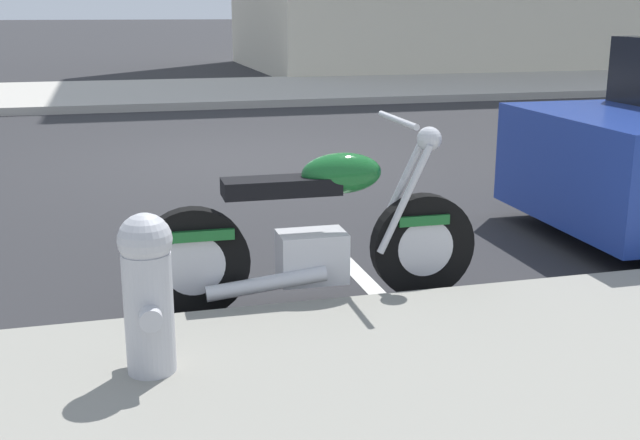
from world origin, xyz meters
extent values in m
plane|color=#28282B|center=(0.00, 0.00, 0.00)|extent=(260.00, 260.00, 0.00)
cube|color=silver|center=(0.00, -4.37, 0.00)|extent=(0.12, 2.20, 0.01)
cylinder|color=black|center=(0.26, -4.81, 0.32)|extent=(0.65, 0.12, 0.65)
cylinder|color=silver|center=(0.26, -4.81, 0.32)|extent=(0.36, 0.13, 0.36)
cylinder|color=black|center=(-1.14, -4.78, 0.32)|extent=(0.65, 0.12, 0.65)
cylinder|color=silver|center=(-1.14, -4.78, 0.32)|extent=(0.36, 0.13, 0.36)
cube|color=silver|center=(-0.44, -4.79, 0.31)|extent=(0.40, 0.27, 0.30)
cube|color=black|center=(-0.62, -4.79, 0.74)|extent=(0.68, 0.23, 0.10)
ellipsoid|color=#196028|center=(-0.26, -4.80, 0.80)|extent=(0.48, 0.25, 0.24)
cube|color=#196028|center=(-1.09, -4.78, 0.50)|extent=(0.36, 0.19, 0.06)
cube|color=#196028|center=(0.24, -4.81, 0.50)|extent=(0.32, 0.17, 0.06)
cylinder|color=silver|center=(0.11, -4.73, 0.64)|extent=(0.34, 0.05, 0.65)
cylinder|color=silver|center=(0.11, -4.87, 0.64)|extent=(0.34, 0.05, 0.65)
cylinder|color=silver|center=(0.08, -4.80, 1.10)|extent=(0.05, 0.62, 0.04)
sphere|color=silver|center=(0.28, -4.81, 0.98)|extent=(0.15, 0.15, 0.15)
cylinder|color=silver|center=(-0.75, -4.93, 0.21)|extent=(0.71, 0.10, 0.16)
cylinder|color=black|center=(2.29, -3.20, 0.31)|extent=(0.62, 0.23, 0.62)
cylinder|color=#B7B7BC|center=(-1.44, -5.76, 0.42)|extent=(0.22, 0.22, 0.56)
sphere|color=#B7B7BC|center=(-1.44, -5.76, 0.76)|extent=(0.24, 0.24, 0.24)
cylinder|color=#B7B7BC|center=(-1.44, -5.62, 0.45)|extent=(0.10, 0.08, 0.10)
cylinder|color=#B7B7BC|center=(-1.44, -5.90, 0.45)|extent=(0.10, 0.08, 0.10)
camera|label=1|loc=(-1.57, -9.17, 1.73)|focal=44.70mm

